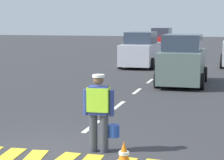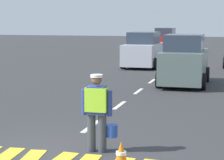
{
  "view_description": "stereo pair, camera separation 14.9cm",
  "coord_description": "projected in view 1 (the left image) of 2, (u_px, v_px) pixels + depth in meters",
  "views": [
    {
      "loc": [
        3.4,
        -8.05,
        2.79
      ],
      "look_at": [
        0.24,
        3.88,
        1.1
      ],
      "focal_mm": 69.73,
      "sensor_mm": 36.0,
      "label": 1
    },
    {
      "loc": [
        3.55,
        -8.01,
        2.79
      ],
      "look_at": [
        0.24,
        3.88,
        1.1
      ],
      "focal_mm": 69.73,
      "sensor_mm": 36.0,
      "label": 2
    }
  ],
  "objects": [
    {
      "name": "ground_plane",
      "position": [
        174.0,
        63.0,
        29.06
      ],
      "size": [
        96.0,
        96.0,
        0.0
      ],
      "primitive_type": "plane",
      "color": "#333335"
    },
    {
      "name": "lane_center_line",
      "position": [
        180.0,
        57.0,
        33.08
      ],
      "size": [
        0.14,
        46.4,
        0.01
      ],
      "color": "silver",
      "rests_on": "ground"
    },
    {
      "name": "car_outgoing_ahead",
      "position": [
        182.0,
        61.0,
        18.93
      ],
      "size": [
        2.02,
        3.98,
        2.2
      ],
      "color": "slate",
      "rests_on": "ground"
    },
    {
      "name": "car_oncoming_second",
      "position": [
        141.0,
        51.0,
        26.36
      ],
      "size": [
        2.09,
        4.4,
        2.1
      ],
      "color": "silver",
      "rests_on": "ground"
    },
    {
      "name": "road_worker",
      "position": [
        100.0,
        109.0,
        9.2
      ],
      "size": [
        0.76,
        0.39,
        1.67
      ],
      "color": "#383D4C",
      "rests_on": "ground"
    },
    {
      "name": "car_oncoming_third",
      "position": [
        161.0,
        42.0,
        36.42
      ],
      "size": [
        1.89,
        4.01,
        2.18
      ],
      "color": "red",
      "rests_on": "ground"
    },
    {
      "name": "traffic_cone_near",
      "position": [
        124.0,
        155.0,
        8.19
      ],
      "size": [
        0.36,
        0.36,
        0.55
      ],
      "color": "black",
      "rests_on": "ground"
    }
  ]
}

